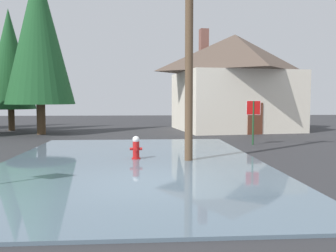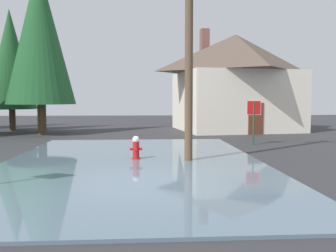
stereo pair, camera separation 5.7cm
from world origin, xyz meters
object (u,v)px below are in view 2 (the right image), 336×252
at_px(fire_hydrant, 136,149).
at_px(pine_tree_tall_left, 11,59).
at_px(stop_sign_far, 254,114).
at_px(house, 235,81).
at_px(utility_pole, 189,16).
at_px(pine_tree_short_left, 40,34).

xyz_separation_m(fire_hydrant, pine_tree_tall_left, (-9.09, 13.09, 4.57)).
bearing_deg(stop_sign_far, house, 81.88).
distance_m(utility_pole, stop_sign_far, 6.88).
bearing_deg(pine_tree_tall_left, pine_tree_short_left, -45.34).
distance_m(fire_hydrant, pine_tree_tall_left, 16.58).
relative_size(stop_sign_far, pine_tree_short_left, 0.20).
relative_size(fire_hydrant, utility_pole, 0.09).
height_order(fire_hydrant, stop_sign_far, stop_sign_far).
bearing_deg(fire_hydrant, stop_sign_far, 36.54).
distance_m(stop_sign_far, house, 8.74).
bearing_deg(pine_tree_tall_left, stop_sign_far, -31.38).
height_order(fire_hydrant, utility_pole, utility_pole).
relative_size(pine_tree_tall_left, pine_tree_short_left, 0.80).
bearing_deg(stop_sign_far, pine_tree_tall_left, 148.62).
bearing_deg(utility_pole, fire_hydrant, 167.09).
bearing_deg(utility_pole, pine_tree_short_left, 127.26).
bearing_deg(house, pine_tree_tall_left, 178.10).
height_order(utility_pole, house, utility_pole).
bearing_deg(house, stop_sign_far, -98.12).
bearing_deg(utility_pole, stop_sign_far, 50.74).
height_order(fire_hydrant, house, house).
bearing_deg(utility_pole, pine_tree_tall_left, 129.01).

